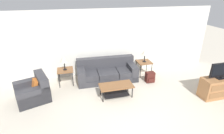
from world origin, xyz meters
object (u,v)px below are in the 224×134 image
(side_table_left, at_px, (65,71))
(table_lamp_left, at_px, (64,60))
(table_lamp_right, at_px, (145,52))
(armchair, at_px, (34,91))
(tv_console, at_px, (218,87))
(couch, at_px, (107,72))
(side_table_right, at_px, (144,63))
(coffee_table, at_px, (116,88))
(television, at_px, (223,70))
(backpack, at_px, (150,77))

(side_table_left, distance_m, table_lamp_left, 0.45)
(table_lamp_left, xyz_separation_m, table_lamp_right, (3.09, 0.00, 0.00))
(armchair, relative_size, side_table_left, 2.05)
(armchair, relative_size, tv_console, 1.03)
(couch, relative_size, table_lamp_right, 4.42)
(armchair, bearing_deg, side_table_right, 10.42)
(coffee_table, distance_m, tv_console, 3.32)
(coffee_table, xyz_separation_m, side_table_right, (1.51, 1.24, 0.23))
(television, bearing_deg, tv_console, -90.00)
(side_table_left, distance_m, tv_console, 5.22)
(side_table_right, distance_m, table_lamp_right, 0.45)
(side_table_right, height_order, tv_console, tv_console)
(coffee_table, bearing_deg, tv_console, -14.30)
(couch, relative_size, side_table_right, 3.88)
(couch, distance_m, tv_console, 3.84)
(armchair, distance_m, tv_console, 5.95)
(table_lamp_right, xyz_separation_m, television, (1.71, -2.06, -0.03))
(table_lamp_left, xyz_separation_m, backpack, (3.08, -0.62, -0.79))
(couch, bearing_deg, side_table_left, 179.73)
(side_table_left, xyz_separation_m, table_lamp_right, (3.09, -0.00, 0.45))
(side_table_right, distance_m, television, 2.71)
(table_lamp_left, height_order, tv_console, table_lamp_left)
(side_table_left, relative_size, side_table_right, 1.00)
(armchair, distance_m, side_table_left, 1.28)
(armchair, distance_m, backpack, 4.09)
(coffee_table, xyz_separation_m, side_table_left, (-1.58, 1.24, 0.23))
(coffee_table, bearing_deg, side_table_right, 39.36)
(coffee_table, xyz_separation_m, backpack, (1.50, 0.62, -0.11))
(table_lamp_right, bearing_deg, side_table_right, 75.96)
(armchair, distance_m, coffee_table, 2.63)
(tv_console, height_order, television, television)
(tv_console, bearing_deg, backpack, 140.01)
(couch, height_order, side_table_right, couch)
(armchair, height_order, table_lamp_left, table_lamp_left)
(armchair, height_order, coffee_table, armchair)
(armchair, height_order, side_table_right, armchair)
(couch, bearing_deg, television, -32.28)
(armchair, bearing_deg, backpack, 1.83)
(table_lamp_right, height_order, television, television)
(side_table_left, height_order, table_lamp_right, table_lamp_right)
(couch, relative_size, table_lamp_left, 4.42)
(table_lamp_left, relative_size, backpack, 1.30)
(backpack, bearing_deg, side_table_left, 168.57)
(table_lamp_left, distance_m, television, 5.22)
(couch, distance_m, table_lamp_right, 1.69)
(table_lamp_right, bearing_deg, table_lamp_left, 180.00)
(tv_console, bearing_deg, side_table_right, 129.63)
(couch, xyz_separation_m, table_lamp_right, (1.54, 0.01, 0.69))
(side_table_left, distance_m, television, 5.23)
(coffee_table, height_order, backpack, coffee_table)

